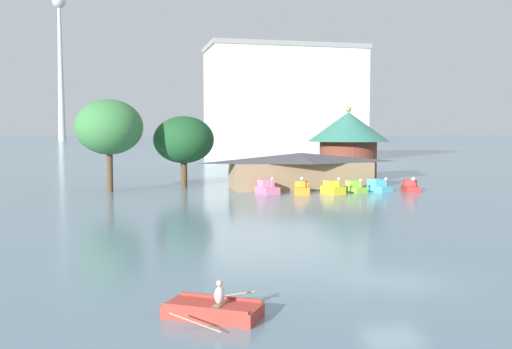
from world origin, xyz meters
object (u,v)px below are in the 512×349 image
object	(u,v)px
distant_broadcast_tower	(59,25)
rowboat_with_rower	(213,310)
pedal_boat_red	(410,187)
green_roof_pavilion	(348,140)
shoreline_tree_tall_left	(109,127)
background_building_block	(284,103)
shoreline_tree_mid	(184,140)
pedal_boat_orange	(301,189)
pedal_boat_yellow	(333,189)
boathouse	(301,170)
pedal_boat_lime	(354,188)
pedal_boat_pink	(267,188)
pedal_boat_cyan	(378,187)

from	to	relation	value
distant_broadcast_tower	rowboat_with_rower	bearing A→B (deg)	-84.23
pedal_boat_red	green_roof_pavilion	bearing A→B (deg)	-159.86
shoreline_tree_tall_left	background_building_block	size ratio (longest dim) A/B	0.28
distant_broadcast_tower	shoreline_tree_mid	bearing A→B (deg)	-82.86
pedal_boat_orange	shoreline_tree_tall_left	xyz separation A→B (m)	(-18.42, 6.51, 6.08)
pedal_boat_yellow	pedal_boat_orange	bearing A→B (deg)	-118.29
rowboat_with_rower	boathouse	distance (m)	44.42
pedal_boat_lime	pedal_boat_pink	bearing A→B (deg)	-108.44
pedal_boat_yellow	pedal_boat_red	world-z (taller)	pedal_boat_yellow
shoreline_tree_tall_left	background_building_block	world-z (taller)	background_building_block
rowboat_with_rower	pedal_boat_yellow	bearing A→B (deg)	-84.45
pedal_boat_cyan	shoreline_tree_tall_left	xyz separation A→B (m)	(-26.91, 5.84, 6.11)
shoreline_tree_mid	rowboat_with_rower	bearing A→B (deg)	-95.11
pedal_boat_red	shoreline_tree_tall_left	size ratio (longest dim) A/B	0.33
boathouse	shoreline_tree_tall_left	bearing A→B (deg)	177.21
pedal_boat_lime	pedal_boat_red	bearing A→B (deg)	70.31
pedal_boat_yellow	distant_broadcast_tower	xyz separation A→B (m)	(-58.11, 365.69, 77.91)
pedal_boat_yellow	pedal_boat_cyan	bearing A→B (deg)	89.48
green_roof_pavilion	distant_broadcast_tower	bearing A→B (deg)	100.60
pedal_boat_pink	green_roof_pavilion	bearing A→B (deg)	121.22
rowboat_with_rower	shoreline_tree_tall_left	size ratio (longest dim) A/B	0.39
rowboat_with_rower	green_roof_pavilion	xyz separation A→B (m)	(25.18, 49.57, 4.81)
background_building_block	pedal_boat_yellow	bearing A→B (deg)	-102.31
pedal_boat_red	distant_broadcast_tower	bearing A→B (deg)	-154.25
pedal_boat_yellow	boathouse	world-z (taller)	boathouse
boathouse	green_roof_pavilion	size ratio (longest dim) A/B	1.59
rowboat_with_rower	distant_broadcast_tower	bearing A→B (deg)	-52.01
rowboat_with_rower	pedal_boat_orange	xyz separation A→B (m)	(14.58, 35.76, 0.27)
green_roof_pavilion	distant_broadcast_tower	xyz separation A→B (m)	(-65.69, 351.16, 73.38)
rowboat_with_rower	shoreline_tree_tall_left	bearing A→B (deg)	-52.59
boathouse	rowboat_with_rower	bearing A→B (deg)	-111.50
background_building_block	pedal_boat_cyan	bearing A→B (deg)	-98.13
green_roof_pavilion	pedal_boat_pink	bearing A→B (deg)	-137.55
pedal_boat_orange	pedal_boat_yellow	world-z (taller)	pedal_boat_orange
shoreline_tree_mid	distant_broadcast_tower	distance (m)	365.74
pedal_boat_pink	shoreline_tree_tall_left	world-z (taller)	shoreline_tree_tall_left
rowboat_with_rower	pedal_boat_lime	world-z (taller)	pedal_boat_lime
boathouse	distant_broadcast_tower	size ratio (longest dim) A/B	0.09
pedal_boat_cyan	green_roof_pavilion	xyz separation A→B (m)	(2.11, 13.14, 4.57)
green_roof_pavilion	boathouse	bearing A→B (deg)	-137.12
pedal_boat_lime	boathouse	distance (m)	6.71
rowboat_with_rower	pedal_boat_orange	distance (m)	38.62
boathouse	distant_broadcast_tower	world-z (taller)	distant_broadcast_tower
background_building_block	pedal_boat_lime	bearing A→B (deg)	-100.28
pedal_boat_yellow	shoreline_tree_tall_left	distance (m)	23.43
pedal_boat_pink	green_roof_pavilion	world-z (taller)	green_roof_pavilion
pedal_boat_yellow	pedal_boat_red	xyz separation A→B (m)	(8.75, 0.58, -0.06)
green_roof_pavilion	background_building_block	world-z (taller)	background_building_block
boathouse	shoreline_tree_tall_left	distance (m)	20.65
boathouse	pedal_boat_red	bearing A→B (deg)	-29.39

